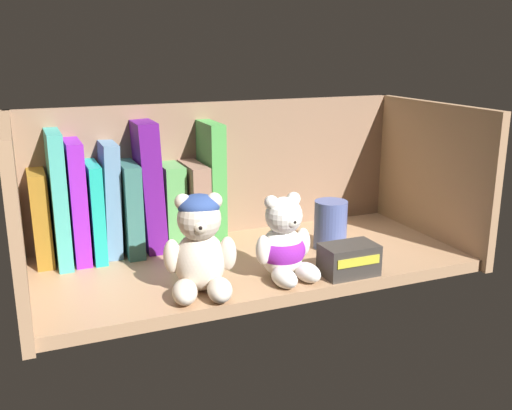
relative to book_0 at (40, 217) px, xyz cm
name	(u,v)px	position (x,y,z in cm)	size (l,w,h in cm)	color
shelf_board	(252,264)	(32.96, -12.52, -8.86)	(71.69, 31.19, 2.00)	#A87F5B
shelf_back_panel	(220,174)	(32.96, 3.68, 3.76)	(74.09, 1.20, 27.26)	#86654D
shelf_side_panel_left	(15,218)	(-3.68, -12.52, 3.76)	(1.60, 33.59, 27.26)	#A87F5B
shelf_side_panel_right	(431,175)	(69.61, -12.52, 3.76)	(1.60, 33.59, 27.26)	#A87F5B
book_0	(40,217)	(0.00, 0.00, 0.00)	(2.77, 9.90, 15.73)	brown
book_1	(57,196)	(3.01, 0.00, 3.25)	(2.32, 14.41, 22.22)	teal
book_2	(76,200)	(5.91, 0.00, 2.37)	(2.57, 12.50, 20.47)	purple
book_3	(94,209)	(8.69, 0.00, 0.42)	(2.05, 13.03, 16.57)	teal
book_4	(110,199)	(11.47, 0.00, 1.94)	(2.59, 9.18, 19.61)	#587C9E
book_5	(129,207)	(14.64, 0.00, 0.19)	(2.82, 12.58, 16.11)	#326760
book_6	(148,186)	(18.25, 0.00, 3.58)	(3.48, 9.63, 22.88)	#551374
book_7	(171,205)	(22.24, 0.00, -0.32)	(3.55, 9.59, 15.10)	#529950
book_8	(191,203)	(26.07, 0.00, -0.28)	(3.20, 14.35, 15.18)	#8A6652
book_9	(209,182)	(29.48, 0.00, 3.28)	(2.69, 12.47, 22.28)	green
teddy_bear_larger	(200,246)	(20.82, -22.08, -0.79)	(11.39, 11.69, 14.91)	beige
teddy_bear_smaller	(284,245)	(34.53, -21.72, -2.57)	(9.95, 10.55, 13.46)	white
pillar_candle	(331,225)	(48.11, -12.58, -3.52)	(5.89, 5.89, 8.69)	#4C5B99
small_product_box	(349,259)	(44.59, -24.76, -5.36)	(8.80, 5.73, 5.01)	#38332D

